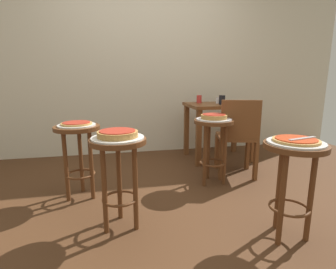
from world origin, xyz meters
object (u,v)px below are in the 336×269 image
Objects in this scene: serving_plate_leftside at (77,125)px; dining_table at (219,114)px; pizza_leftside at (77,123)px; stool_rear at (213,137)px; serving_plate_rear at (214,119)px; cup_near_edge at (222,100)px; pizza_middle at (118,134)px; stool_leftside at (78,145)px; stool_middle at (119,162)px; cup_far_edge at (199,99)px; pizza_server_knife at (303,138)px; serving_plate_middle at (118,138)px; pizza_foreground at (296,140)px; pizza_rear at (214,116)px; condiment_shaker at (218,100)px; serving_plate_foreground at (296,143)px; stool_foreground at (293,169)px; wooden_chair at (238,135)px.

serving_plate_leftside is 1.89m from dining_table.
pizza_leftside reaches higher than stool_rear.
serving_plate_rear is 0.81m from cup_near_edge.
pizza_middle reaches higher than serving_plate_rear.
stool_middle is at bearing -59.99° from stool_leftside.
pizza_server_knife is at bearing -89.95° from cup_far_edge.
serving_plate_middle is at bearing 148.01° from pizza_server_knife.
pizza_foreground reaches higher than serving_plate_middle.
stool_rear is 0.20m from pizza_rear.
serving_plate_rear is at bearing 87.08° from pizza_server_knife.
stool_leftside is at bearing -152.03° from condiment_shaker.
pizza_middle is at bearing -133.37° from dining_table.
serving_plate_middle is at bearing -125.32° from cup_far_edge.
serving_plate_middle and serving_plate_rear have the same top height.
cup_far_edge is at bearing 54.68° from pizza_middle.
dining_table is 0.22m from cup_near_edge.
serving_plate_leftside is 0.02m from pizza_leftside.
pizza_foreground is at bearing 0.00° from serving_plate_foreground.
serving_plate_foreground is 0.42× the size of dining_table.
stool_foreground is 1.02m from stool_rear.
wooden_chair is at bearing 6.33° from pizza_leftside.
wooden_chair is (0.18, 1.14, -0.22)m from pizza_foreground.
cup_near_edge is at bearing 61.05° from serving_plate_rear.
dining_table is 0.98× the size of wooden_chair.
pizza_server_knife is at bearing -19.52° from stool_middle.
dining_table is at bearing 70.51° from pizza_server_knife.
pizza_middle is at bearing -146.52° from pizza_rear.
stool_rear is 8.15× the size of condiment_shaker.
serving_plate_foreground is 1.02m from pizza_rear.
wooden_chair is at bearing 6.33° from stool_leftside.
pizza_server_knife is at bearing -33.69° from stool_foreground.
pizza_server_knife is (0.00, -1.99, -0.09)m from cup_far_edge.
serving_plate_middle is at bearing -146.52° from pizza_rear.
pizza_rear is 2.22× the size of cup_near_edge.
serving_plate_rear is at bearing 33.48° from serving_plate_middle.
stool_foreground is at bearing -33.75° from pizza_leftside.
stool_rear is at bearing 2.44° from pizza_leftside.
wooden_chair is at bearing 30.50° from stool_middle.
condiment_shaker reaches higher than serving_plate_rear.
pizza_foreground is 1.09× the size of pizza_leftside.
pizza_server_knife is (0.17, -1.03, 0.00)m from pizza_rear.
cup_near_edge is 0.14m from condiment_shaker.
stool_leftside is at bearing -177.56° from serving_plate_rear.
pizza_foreground reaches higher than serving_plate_rear.
serving_plate_middle is 1.14m from serving_plate_rear.
cup_near_edge is (1.67, 0.75, 0.13)m from serving_plate_leftside.
condiment_shaker is (1.67, 0.89, 0.10)m from pizza_leftside.
dining_table is (0.26, 1.81, -0.08)m from pizza_foreground.
serving_plate_rear is 0.40m from wooden_chair.
condiment_shaker reaches higher than pizza_leftside.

